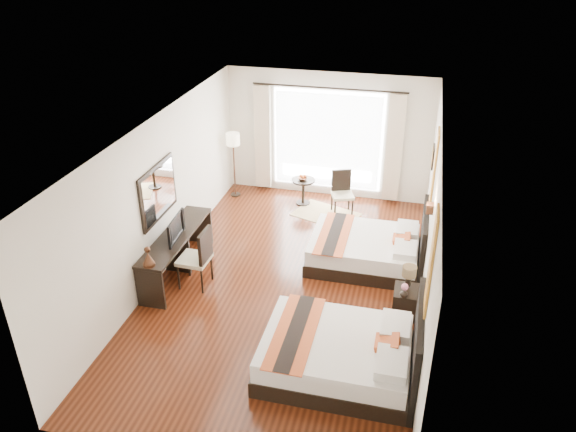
% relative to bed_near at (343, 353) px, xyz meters
% --- Properties ---
extents(floor, '(4.50, 7.50, 0.01)m').
position_rel_bed_near_xyz_m(floor, '(-1.24, 1.84, -0.32)').
color(floor, '#341409').
rests_on(floor, ground).
extents(ceiling, '(4.50, 7.50, 0.02)m').
position_rel_bed_near_xyz_m(ceiling, '(-1.24, 1.84, 2.48)').
color(ceiling, white).
rests_on(ceiling, wall_headboard).
extents(wall_headboard, '(0.01, 7.50, 2.80)m').
position_rel_bed_near_xyz_m(wall_headboard, '(1.00, 1.84, 1.09)').
color(wall_headboard, silver).
rests_on(wall_headboard, floor).
extents(wall_desk, '(0.01, 7.50, 2.80)m').
position_rel_bed_near_xyz_m(wall_desk, '(-3.49, 1.84, 1.09)').
color(wall_desk, silver).
rests_on(wall_desk, floor).
extents(wall_window, '(4.50, 0.01, 2.80)m').
position_rel_bed_near_xyz_m(wall_window, '(-1.24, 5.58, 1.09)').
color(wall_window, silver).
rests_on(wall_window, floor).
extents(wall_entry, '(4.50, 0.01, 2.80)m').
position_rel_bed_near_xyz_m(wall_entry, '(-1.24, -1.91, 1.09)').
color(wall_entry, silver).
rests_on(wall_entry, floor).
extents(window_glass, '(2.40, 0.02, 2.20)m').
position_rel_bed_near_xyz_m(window_glass, '(-1.24, 5.57, 0.99)').
color(window_glass, white).
rests_on(window_glass, wall_window).
extents(sheer_curtain, '(2.30, 0.02, 2.10)m').
position_rel_bed_near_xyz_m(sheer_curtain, '(-1.24, 5.51, 0.99)').
color(sheer_curtain, white).
rests_on(sheer_curtain, wall_window).
extents(drape_left, '(0.35, 0.14, 2.35)m').
position_rel_bed_near_xyz_m(drape_left, '(-2.69, 5.47, 0.97)').
color(drape_left, '#B9AD8F').
rests_on(drape_left, floor).
extents(drape_right, '(0.35, 0.14, 2.35)m').
position_rel_bed_near_xyz_m(drape_right, '(0.21, 5.47, 0.97)').
color(drape_right, '#B9AD8F').
rests_on(drape_right, floor).
extents(art_panel_near, '(0.03, 0.50, 1.35)m').
position_rel_bed_near_xyz_m(art_panel_near, '(0.99, 0.00, 1.64)').
color(art_panel_near, brown).
rests_on(art_panel_near, wall_headboard).
extents(art_panel_far, '(0.03, 0.50, 1.35)m').
position_rel_bed_near_xyz_m(art_panel_far, '(0.99, 2.87, 1.64)').
color(art_panel_far, brown).
rests_on(art_panel_far, wall_headboard).
extents(wall_sconce, '(0.10, 0.14, 0.14)m').
position_rel_bed_near_xyz_m(wall_sconce, '(0.95, 1.51, 1.61)').
color(wall_sconce, '#432718').
rests_on(wall_sconce, wall_headboard).
extents(mirror_frame, '(0.04, 1.25, 0.95)m').
position_rel_bed_near_xyz_m(mirror_frame, '(-3.46, 1.79, 1.24)').
color(mirror_frame, black).
rests_on(mirror_frame, wall_desk).
extents(mirror_glass, '(0.01, 1.12, 0.82)m').
position_rel_bed_near_xyz_m(mirror_glass, '(-3.44, 1.79, 1.24)').
color(mirror_glass, white).
rests_on(mirror_glass, mirror_frame).
extents(bed_near, '(2.13, 1.66, 1.20)m').
position_rel_bed_near_xyz_m(bed_near, '(0.00, 0.00, 0.00)').
color(bed_near, black).
rests_on(bed_near, floor).
extents(bed_far, '(2.04, 1.59, 1.15)m').
position_rel_bed_near_xyz_m(bed_far, '(0.04, 2.87, -0.01)').
color(bed_far, black).
rests_on(bed_far, floor).
extents(nightstand, '(0.38, 0.48, 0.46)m').
position_rel_bed_near_xyz_m(nightstand, '(0.76, 1.51, -0.08)').
color(nightstand, black).
rests_on(nightstand, floor).
extents(table_lamp, '(0.22, 0.22, 0.35)m').
position_rel_bed_near_xyz_m(table_lamp, '(0.77, 1.57, 0.43)').
color(table_lamp, black).
rests_on(table_lamp, nightstand).
extents(vase, '(0.16, 0.16, 0.13)m').
position_rel_bed_near_xyz_m(vase, '(0.73, 1.31, 0.26)').
color(vase, black).
rests_on(vase, nightstand).
extents(console_desk, '(0.50, 2.20, 0.76)m').
position_rel_bed_near_xyz_m(console_desk, '(-3.23, 1.79, 0.07)').
color(console_desk, black).
rests_on(console_desk, floor).
extents(television, '(0.15, 0.73, 0.42)m').
position_rel_bed_near_xyz_m(television, '(-3.21, 1.66, 0.65)').
color(television, black).
rests_on(television, console_desk).
extents(bronze_figurine, '(0.21, 0.21, 0.30)m').
position_rel_bed_near_xyz_m(bronze_figurine, '(-3.23, 0.79, 0.59)').
color(bronze_figurine, '#432718').
rests_on(bronze_figurine, console_desk).
extents(desk_chair, '(0.52, 0.52, 1.09)m').
position_rel_bed_near_xyz_m(desk_chair, '(-2.76, 1.49, 0.02)').
color(desk_chair, '#BEB892').
rests_on(desk_chair, floor).
extents(floor_lamp, '(0.30, 0.30, 1.48)m').
position_rel_bed_near_xyz_m(floor_lamp, '(-3.24, 5.01, 0.94)').
color(floor_lamp, black).
rests_on(floor_lamp, floor).
extents(side_table, '(0.51, 0.51, 0.58)m').
position_rel_bed_near_xyz_m(side_table, '(-1.65, 4.96, -0.02)').
color(side_table, black).
rests_on(side_table, floor).
extents(fruit_bowl, '(0.21, 0.21, 0.05)m').
position_rel_bed_near_xyz_m(fruit_bowl, '(-1.66, 4.94, 0.30)').
color(fruit_bowl, '#463419').
rests_on(fruit_bowl, side_table).
extents(window_chair, '(0.56, 0.56, 0.95)m').
position_rel_bed_near_xyz_m(window_chair, '(-0.75, 4.70, -0.02)').
color(window_chair, '#BEB892').
rests_on(window_chair, floor).
extents(jute_rug, '(1.52, 1.26, 0.01)m').
position_rel_bed_near_xyz_m(jute_rug, '(-1.06, 4.56, -0.30)').
color(jute_rug, tan).
rests_on(jute_rug, floor).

